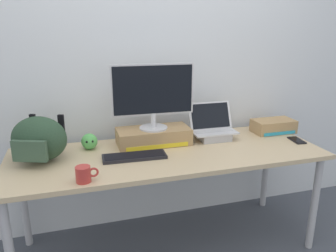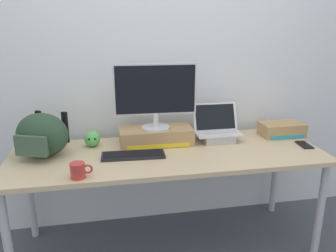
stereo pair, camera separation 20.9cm
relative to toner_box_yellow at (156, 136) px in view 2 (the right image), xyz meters
The scene contains 12 objects.
ground_plane 0.81m from the toner_box_yellow, 73.20° to the right, with size 20.00×20.00×0.00m, color #474C56.
back_wall 0.59m from the toner_box_yellow, 79.43° to the left, with size 7.00×0.10×2.60m, color silver.
desk 0.22m from the toner_box_yellow, 73.20° to the right, with size 2.07×0.73×0.73m.
toner_box_yellow is the anchor object (origin of this frame).
desktop_monitor 0.30m from the toner_box_yellow, 93.09° to the right, with size 0.57×0.20×0.45m.
open_laptop 0.45m from the toner_box_yellow, ahead, with size 0.33×0.22×0.26m.
external_keyboard 0.29m from the toner_box_yellow, 129.43° to the right, with size 0.41×0.15×0.02m.
messenger_backpack 0.76m from the toner_box_yellow, behind, with size 0.40×0.35×0.28m.
coffee_mug 0.69m from the toner_box_yellow, 136.90° to the right, with size 0.12×0.08×0.09m.
cell_phone 1.04m from the toner_box_yellow, 13.10° to the right, with size 0.09×0.15×0.01m.
plush_toy 0.44m from the toner_box_yellow, behind, with size 0.11×0.11×0.11m.
toner_box_cyan 0.97m from the toner_box_yellow, ahead, with size 0.32×0.18×0.10m.
Camera 2 is at (-0.38, -2.03, 1.54)m, focal length 35.53 mm.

